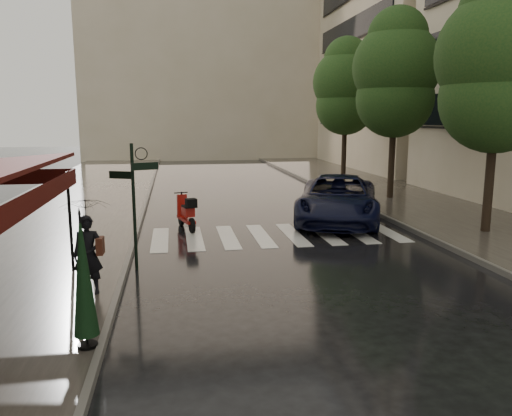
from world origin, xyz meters
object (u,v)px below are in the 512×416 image
object	(u,v)px
pedestrian_with_umbrella	(86,216)
parasol_front	(83,276)
parked_car	(338,199)
scooter	(187,213)

from	to	relation	value
pedestrian_with_umbrella	parasol_front	size ratio (longest dim) A/B	1.12
pedestrian_with_umbrella	parasol_front	world-z (taller)	pedestrian_with_umbrella
parked_car	parasol_front	distance (m)	11.78
scooter	parasol_front	distance (m)	9.03
scooter	parasol_front	bearing A→B (deg)	-116.15
pedestrian_with_umbrella	parked_car	bearing A→B (deg)	43.56
pedestrian_with_umbrella	scooter	world-z (taller)	pedestrian_with_umbrella
scooter	parasol_front	xyz separation A→B (m)	(-1.81, -8.82, 0.75)
parked_car	scooter	bearing A→B (deg)	-155.23
pedestrian_with_umbrella	scooter	bearing A→B (deg)	72.93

